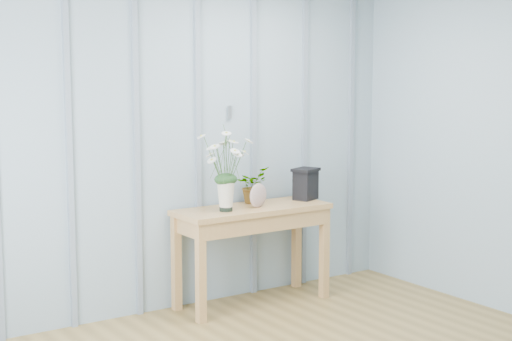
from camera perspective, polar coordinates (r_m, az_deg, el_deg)
room_shell at (r=4.59m, az=1.23°, el=9.97°), size 4.00×4.50×2.50m
sideboard at (r=5.92m, az=-0.27°, el=-3.74°), size 1.20×0.45×0.75m
daisy_vase at (r=5.66m, az=-2.22°, el=0.80°), size 0.43×0.33×0.60m
spider_plant at (r=6.04m, az=-0.26°, el=-1.08°), size 0.32×0.31×0.28m
felt_disc_vessel at (r=5.85m, az=0.16°, el=-1.83°), size 0.19×0.10×0.18m
carved_box at (r=6.20m, az=3.63°, el=-0.95°), size 0.25×0.23×0.25m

